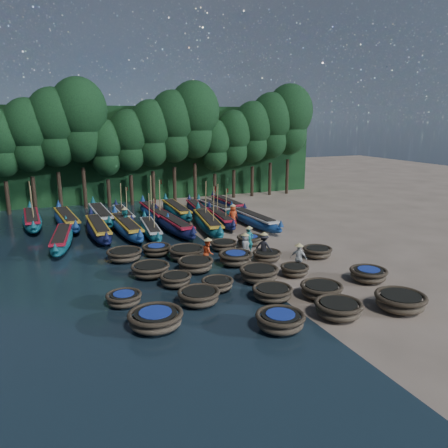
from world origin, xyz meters
name	(u,v)px	position (x,y,z in m)	size (l,w,h in m)	color
ground	(228,259)	(0.00, 0.00, 0.00)	(120.00, 120.00, 0.00)	gray
foliage_wall	(144,153)	(0.00, 23.50, 5.00)	(40.00, 3.00, 10.00)	black
coracle_2	(280,321)	(-1.78, -9.79, 0.45)	(2.15, 2.15, 0.77)	brown
coracle_3	(338,309)	(1.25, -9.76, 0.44)	(2.30, 2.30, 0.77)	brown
coracle_4	(400,301)	(4.39, -10.26, 0.47)	(2.93, 2.93, 0.83)	brown
coracle_5	(156,319)	(-6.64, -7.63, 0.46)	(2.81, 2.81, 0.80)	brown
coracle_6	(199,296)	(-4.10, -5.99, 0.43)	(2.49, 2.49, 0.75)	brown
coracle_7	(272,293)	(-0.53, -6.84, 0.38)	(2.03, 2.03, 0.67)	brown
coracle_8	(321,290)	(1.86, -7.58, 0.42)	(2.55, 2.55, 0.74)	brown
coracle_9	(368,274)	(5.57, -6.70, 0.42)	(2.08, 2.08, 0.73)	brown
coracle_10	(124,298)	(-7.46, -4.68, 0.37)	(1.76, 1.76, 0.63)	brown
coracle_11	(176,280)	(-4.46, -3.29, 0.39)	(1.94, 1.94, 0.69)	brown
coracle_12	(217,284)	(-2.61, -4.69, 0.37)	(1.97, 1.97, 0.64)	brown
coracle_13	(259,274)	(-0.01, -4.39, 0.47)	(2.46, 2.46, 0.83)	brown
coracle_14	(295,270)	(2.28, -4.38, 0.36)	(2.01, 2.01, 0.63)	brown
coracle_15	(150,270)	(-5.36, -1.30, 0.42)	(2.73, 2.73, 0.74)	brown
coracle_16	(195,264)	(-2.72, -1.50, 0.44)	(2.53, 2.53, 0.77)	brown
coracle_17	(236,258)	(-0.08, -1.38, 0.47)	(2.11, 2.11, 0.82)	brown
coracle_18	(267,255)	(2.10, -1.37, 0.36)	(1.83, 1.83, 0.63)	brown
coracle_19	(317,252)	(5.43, -2.03, 0.39)	(2.11, 2.11, 0.69)	brown
coracle_20	(124,255)	(-6.21, 2.09, 0.42)	(2.24, 2.24, 0.74)	brown
coracle_21	(157,250)	(-4.06, 2.42, 0.40)	(2.25, 2.25, 0.69)	brown
coracle_22	(187,253)	(-2.50, 0.83, 0.47)	(2.63, 2.63, 0.81)	brown
coracle_23	(224,245)	(0.44, 1.76, 0.37)	(2.25, 2.25, 0.65)	brown
coracle_24	(250,240)	(2.59, 2.11, 0.41)	(1.87, 1.87, 0.70)	brown
long_boat_1	(62,239)	(-9.69, 7.07, 0.54)	(2.50, 7.98, 1.42)	#0E5152
long_boat_2	(98,229)	(-6.99, 8.76, 0.59)	(1.65, 8.74, 1.54)	#0E1236
long_boat_3	(126,227)	(-4.91, 8.53, 0.60)	(1.94, 8.96, 1.58)	navy
long_boat_4	(151,229)	(-3.23, 7.51, 0.49)	(1.88, 7.31, 3.11)	#0E5152
long_boat_5	(173,224)	(-1.35, 7.93, 0.60)	(2.15, 8.92, 1.57)	#0E1236
long_boat_6	(208,223)	(1.38, 7.31, 0.60)	(2.87, 8.87, 3.81)	#0E5152
long_boat_7	(220,218)	(3.08, 8.84, 0.52)	(2.12, 7.66, 3.27)	#0E1236
long_boat_8	(254,220)	(5.36, 7.04, 0.57)	(2.00, 8.52, 1.50)	navy
long_boat_9	(32,220)	(-11.67, 14.06, 0.58)	(1.83, 8.58, 3.65)	#0E5152
long_boat_10	(67,219)	(-9.00, 12.98, 0.60)	(2.41, 8.92, 1.58)	navy
long_boat_11	(101,215)	(-6.18, 13.56, 0.61)	(1.84, 9.10, 1.60)	#0E5152
long_boat_12	(123,214)	(-4.24, 13.64, 0.50)	(1.41, 7.36, 3.13)	#0E1236
long_boat_13	(154,213)	(-1.67, 12.71, 0.60)	(1.72, 8.87, 3.77)	navy
long_boat_14	(176,210)	(0.51, 13.16, 0.58)	(1.75, 8.73, 1.54)	#0E5152
long_boat_15	(197,209)	(2.52, 13.16, 0.52)	(2.23, 7.71, 1.37)	#0E1236
long_boat_16	(215,208)	(4.33, 13.22, 0.50)	(2.11, 7.49, 1.33)	#0E5152
long_boat_17	(228,204)	(6.10, 14.30, 0.53)	(1.55, 7.88, 1.39)	#0E1236
fisherman_0	(245,245)	(1.08, -0.30, 0.86)	(0.63, 0.85, 1.79)	silver
fisherman_1	(249,239)	(1.74, 0.51, 0.98)	(0.67, 0.52, 1.99)	#186868
fisherman_2	(208,252)	(-1.69, -0.88, 0.91)	(0.88, 1.00, 1.92)	#C43E1A
fisherman_3	(264,246)	(2.02, -1.09, 0.91)	(1.22, 1.28, 1.94)	black
fisherman_4	(299,257)	(2.83, -3.88, 0.90)	(0.95, 1.01, 1.87)	silver
fisherman_5	(125,219)	(-4.74, 9.80, 0.93)	(1.10, 1.75, 2.00)	#186868
fisherman_6	(233,215)	(3.75, 7.66, 0.95)	(0.90, 0.60, 2.01)	#C43E1A
tree_1	(1,142)	(-13.70, 20.00, 6.65)	(4.09, 4.09, 9.65)	black
tree_2	(28,134)	(-11.40, 20.00, 7.32)	(4.51, 4.51, 10.63)	black
tree_3	(54,127)	(-9.10, 20.00, 8.00)	(4.92, 4.92, 11.60)	black
tree_4	(79,119)	(-6.80, 20.00, 8.67)	(5.34, 5.34, 12.58)	black
tree_5	(106,147)	(-4.50, 20.00, 5.97)	(3.68, 3.68, 8.68)	black
tree_6	(129,140)	(-2.20, 20.00, 6.65)	(4.09, 4.09, 9.65)	black
tree_7	(151,133)	(0.10, 20.00, 7.32)	(4.51, 4.51, 10.63)	black
tree_8	(173,126)	(2.40, 20.00, 8.00)	(4.92, 4.92, 11.60)	black
tree_9	(194,119)	(4.70, 20.00, 8.67)	(5.34, 5.34, 12.58)	black
tree_10	(215,145)	(7.00, 20.00, 5.97)	(3.68, 3.68, 8.68)	black
tree_11	(234,138)	(9.30, 20.00, 6.65)	(4.09, 4.09, 9.65)	black
tree_12	(253,131)	(11.60, 20.00, 7.32)	(4.51, 4.51, 10.63)	black
tree_13	(271,125)	(13.90, 20.00, 8.00)	(4.92, 4.92, 11.60)	black
tree_14	(289,119)	(16.20, 20.00, 8.67)	(5.34, 5.34, 12.58)	black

